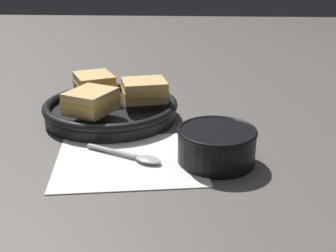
# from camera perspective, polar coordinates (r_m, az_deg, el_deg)

# --- Properties ---
(ground_plane) EXTENTS (4.00, 4.00, 0.00)m
(ground_plane) POSITION_cam_1_polar(r_m,az_deg,el_deg) (0.80, -1.18, -3.51)
(ground_plane) COLOR #56514C
(napkin) EXTENTS (0.30, 0.26, 0.00)m
(napkin) POSITION_cam_1_polar(r_m,az_deg,el_deg) (0.77, -5.22, -4.48)
(napkin) COLOR white
(napkin) RESTS_ON ground_plane
(soup_bowl) EXTENTS (0.14, 0.14, 0.06)m
(soup_bowl) POSITION_cam_1_polar(r_m,az_deg,el_deg) (0.75, 6.60, -2.33)
(soup_bowl) COLOR black
(soup_bowl) RESTS_ON ground_plane
(spoon) EXTENTS (0.15, 0.08, 0.01)m
(spoon) POSITION_cam_1_polar(r_m,az_deg,el_deg) (0.76, -4.12, -4.22)
(spoon) COLOR #B7B7BC
(spoon) RESTS_ON napkin
(skillet) EXTENTS (0.30, 0.30, 0.04)m
(skillet) POSITION_cam_1_polar(r_m,az_deg,el_deg) (0.97, -7.72, 2.21)
(skillet) COLOR black
(skillet) RESTS_ON ground_plane
(sandwich_near_left) EXTENTS (0.12, 0.11, 0.05)m
(sandwich_near_left) POSITION_cam_1_polar(r_m,az_deg,el_deg) (0.95, -3.23, 4.87)
(sandwich_near_left) COLOR #DBB26B
(sandwich_near_left) RESTS_ON skillet
(sandwich_near_right) EXTENTS (0.12, 0.13, 0.05)m
(sandwich_near_right) POSITION_cam_1_polar(r_m,az_deg,el_deg) (1.02, -9.96, 5.68)
(sandwich_near_right) COLOR #DBB26B
(sandwich_near_right) RESTS_ON skillet
(sandwich_far_left) EXTENTS (0.12, 0.12, 0.05)m
(sandwich_far_left) POSITION_cam_1_polar(r_m,az_deg,el_deg) (0.89, -10.38, 3.32)
(sandwich_far_left) COLOR #DBB26B
(sandwich_far_left) RESTS_ON skillet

